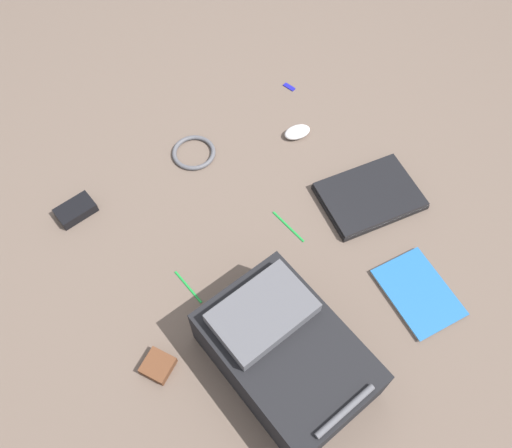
{
  "coord_description": "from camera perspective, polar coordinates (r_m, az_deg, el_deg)",
  "views": [
    {
      "loc": [
        0.66,
        0.58,
        1.48
      ],
      "look_at": [
        0.03,
        -0.04,
        0.02
      ],
      "focal_mm": 37.58,
      "sensor_mm": 36.0,
      "label": 1
    }
  ],
  "objects": [
    {
      "name": "earbud_pouch",
      "position": [
        1.55,
        -10.4,
        -14.62
      ],
      "size": [
        0.1,
        0.1,
        0.03
      ],
      "primitive_type": "cube",
      "rotation": [
        0.0,
        0.0,
        0.31
      ],
      "color": "#59331E",
      "rests_on": "ground_plane"
    },
    {
      "name": "usb_stick",
      "position": [
        2.11,
        3.56,
        14.39
      ],
      "size": [
        0.02,
        0.05,
        0.01
      ],
      "primitive_type": "cube",
      "rotation": [
        0.0,
        0.0,
        0.06
      ],
      "color": "#191999",
      "rests_on": "ground_plane"
    },
    {
      "name": "laptop",
      "position": [
        1.81,
        12.0,
        2.94
      ],
      "size": [
        0.38,
        0.33,
        0.03
      ],
      "color": "black",
      "rests_on": "ground_plane"
    },
    {
      "name": "backpack",
      "position": [
        1.46,
        3.08,
        -13.51
      ],
      "size": [
        0.36,
        0.48,
        0.21
      ],
      "color": "black",
      "rests_on": "ground_plane"
    },
    {
      "name": "pen_black",
      "position": [
        1.64,
        -7.23,
        -6.63
      ],
      "size": [
        0.02,
        0.13,
        0.01
      ],
      "primitive_type": "cylinder",
      "rotation": [
        1.57,
        0.0,
        -0.1
      ],
      "color": "#198C33",
      "rests_on": "ground_plane"
    },
    {
      "name": "cable_coil",
      "position": [
        1.9,
        -6.64,
        7.56
      ],
      "size": [
        0.15,
        0.15,
        0.02
      ],
      "primitive_type": "torus",
      "color": "#4C4C51",
      "rests_on": "ground_plane"
    },
    {
      "name": "ground_plane",
      "position": [
        1.72,
        1.5,
        -0.57
      ],
      "size": [
        3.73,
        3.73,
        0.0
      ],
      "primitive_type": "plane",
      "color": "brown"
    },
    {
      "name": "pen_blue",
      "position": [
        1.73,
        3.47,
        -0.23
      ],
      "size": [
        0.02,
        0.15,
        0.01
      ],
      "primitive_type": "cylinder",
      "rotation": [
        1.57,
        0.0,
        -0.09
      ],
      "color": "#198C33",
      "rests_on": "ground_plane"
    },
    {
      "name": "book_manual",
      "position": [
        1.68,
        16.88,
        -7.02
      ],
      "size": [
        0.25,
        0.29,
        0.01
      ],
      "color": "silver",
      "rests_on": "ground_plane"
    },
    {
      "name": "power_brick",
      "position": [
        1.83,
        -18.64,
        1.41
      ],
      "size": [
        0.13,
        0.09,
        0.03
      ],
      "primitive_type": "cube",
      "rotation": [
        0.0,
        0.0,
        1.46
      ],
      "color": "black",
      "rests_on": "ground_plane"
    },
    {
      "name": "computer_mouse",
      "position": [
        1.94,
        4.41,
        9.73
      ],
      "size": [
        0.11,
        0.09,
        0.03
      ],
      "primitive_type": "ellipsoid",
      "rotation": [
        0.0,
        0.0,
        1.21
      ],
      "color": "silver",
      "rests_on": "ground_plane"
    }
  ]
}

